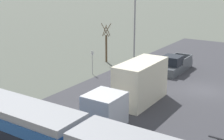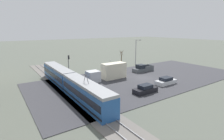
# 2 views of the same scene
# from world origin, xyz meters

# --- Properties ---
(ground_plane) EXTENTS (320.00, 320.00, 0.00)m
(ground_plane) POSITION_xyz_m (0.00, 0.00, 0.00)
(ground_plane) COLOR #565B51
(road_surface) EXTENTS (21.67, 48.54, 0.08)m
(road_surface) POSITION_xyz_m (0.00, 0.00, 0.04)
(road_surface) COLOR #38383D
(road_surface) RESTS_ON ground
(box_truck) EXTENTS (2.37, 9.26, 3.43)m
(box_truck) POSITION_xyz_m (3.59, 6.87, 1.66)
(box_truck) COLOR silver
(box_truck) RESTS_ON ground
(pickup_truck) EXTENTS (2.08, 5.87, 1.89)m
(pickup_truck) POSITION_xyz_m (4.65, -4.34, 0.79)
(pickup_truck) COLOR #4C5156
(pickup_truck) RESTS_ON ground
(street_tree) EXTENTS (1.14, 0.94, 4.80)m
(street_tree) POSITION_xyz_m (13.43, -3.94, 2.18)
(street_tree) COLOR brown
(street_tree) RESTS_ON ground
(street_lamp_near_crossing) EXTENTS (0.36, 1.95, 7.79)m
(street_lamp_near_crossing) POSITION_xyz_m (11.82, -8.34, 4.52)
(street_lamp_near_crossing) COLOR gray
(street_lamp_near_crossing) RESTS_ON ground
(no_parking_sign) EXTENTS (0.32, 0.08, 2.54)m
(no_parking_sign) POSITION_xyz_m (11.77, 1.19, 1.54)
(no_parking_sign) COLOR gray
(no_parking_sign) RESTS_ON ground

